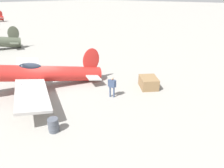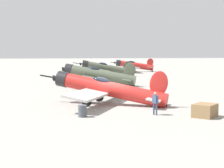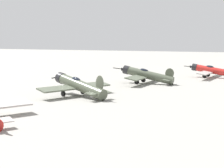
# 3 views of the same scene
# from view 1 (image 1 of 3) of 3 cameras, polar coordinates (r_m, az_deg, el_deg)

# --- Properties ---
(ground_plane) EXTENTS (400.00, 400.00, 0.00)m
(ground_plane) POSITION_cam_1_polar(r_m,az_deg,el_deg) (16.98, -19.01, -1.12)
(ground_plane) COLOR gray
(airplane_foreground) EXTENTS (10.88, 10.80, 3.22)m
(airplane_foreground) POSITION_cam_1_polar(r_m,az_deg,el_deg) (16.43, -21.45, 2.86)
(airplane_foreground) COLOR red
(airplane_foreground) RESTS_ON ground_plane
(ground_crew_mechanic) EXTENTS (0.40, 0.59, 1.67)m
(ground_crew_mechanic) POSITION_cam_1_polar(r_m,az_deg,el_deg) (14.23, 0.00, -0.33)
(ground_crew_mechanic) COLOR #384766
(ground_crew_mechanic) RESTS_ON ground_plane
(equipment_crate) EXTENTS (2.13, 2.14, 0.93)m
(equipment_crate) POSITION_cam_1_polar(r_m,az_deg,el_deg) (16.22, 10.92, 0.44)
(equipment_crate) COLOR olive
(equipment_crate) RESTS_ON ground_plane
(fuel_drum) EXTENTS (0.65, 0.65, 0.84)m
(fuel_drum) POSITION_cam_1_polar(r_m,az_deg,el_deg) (11.58, -17.21, -11.72)
(fuel_drum) COLOR #474C56
(fuel_drum) RESTS_ON ground_plane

